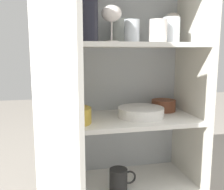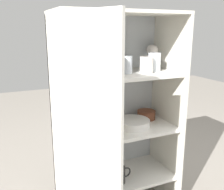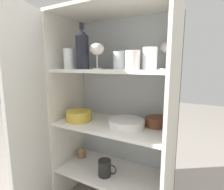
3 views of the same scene
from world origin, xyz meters
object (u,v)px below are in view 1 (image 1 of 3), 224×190
at_px(serving_bowl_small, 164,105).
at_px(storage_jar, 58,178).
at_px(coffee_mug_primary, 119,179).
at_px(wine_bottle, 88,12).
at_px(plate_stack_white, 141,112).
at_px(mixing_bowl_large, 72,115).

bearing_deg(serving_bowl_small, storage_jar, -176.90).
bearing_deg(coffee_mug_primary, wine_bottle, -169.11).
distance_m(plate_stack_white, storage_jar, 0.51).
xyz_separation_m(plate_stack_white, coffee_mug_primary, (-0.12, -0.06, -0.30)).
height_order(plate_stack_white, mixing_bowl_large, mixing_bowl_large).
relative_size(wine_bottle, serving_bowl_small, 2.13).
distance_m(plate_stack_white, coffee_mug_primary, 0.33).
xyz_separation_m(mixing_bowl_large, coffee_mug_primary, (0.21, -0.01, -0.32)).
height_order(wine_bottle, serving_bowl_small, wine_bottle).
bearing_deg(serving_bowl_small, wine_bottle, -157.48).
distance_m(plate_stack_white, serving_bowl_small, 0.18).
distance_m(mixing_bowl_large, coffee_mug_primary, 0.38).
bearing_deg(coffee_mug_primary, plate_stack_white, 25.18).
xyz_separation_m(mixing_bowl_large, storage_jar, (-0.07, 0.10, -0.34)).
relative_size(coffee_mug_primary, storage_jar, 2.02).
xyz_separation_m(coffee_mug_primary, storage_jar, (-0.28, 0.11, -0.02)).
height_order(mixing_bowl_large, serving_bowl_small, mixing_bowl_large).
distance_m(plate_stack_white, mixing_bowl_large, 0.33).
bearing_deg(mixing_bowl_large, wine_bottle, -27.91).
height_order(wine_bottle, plate_stack_white, wine_bottle).
xyz_separation_m(wine_bottle, storage_jar, (-0.14, 0.14, -0.76)).
bearing_deg(mixing_bowl_large, serving_bowl_small, 15.11).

